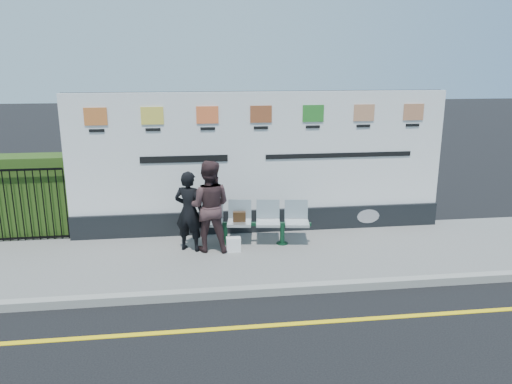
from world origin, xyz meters
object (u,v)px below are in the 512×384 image
at_px(bench, 254,233).
at_px(woman_right, 209,206).
at_px(woman_left, 189,211).
at_px(billboard, 260,173).

height_order(bench, woman_right, woman_right).
distance_m(woman_left, woman_right, 0.40).
relative_size(billboard, bench, 3.61).
xyz_separation_m(billboard, woman_right, (-1.15, -1.01, -0.40)).
bearing_deg(woman_right, bench, -156.00).
relative_size(bench, woman_right, 1.24).
distance_m(billboard, bench, 1.35).
bearing_deg(woman_left, billboard, -123.94).
bearing_deg(billboard, woman_left, -147.53).
bearing_deg(woman_right, billboard, -127.65).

